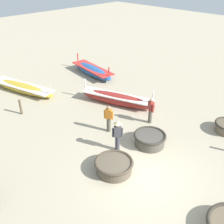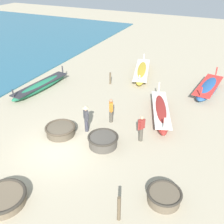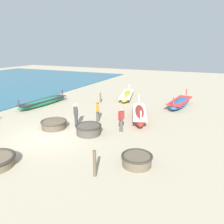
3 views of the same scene
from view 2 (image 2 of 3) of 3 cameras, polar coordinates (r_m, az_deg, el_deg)
ground_plane at (r=14.26m, az=-11.54°, el=-7.84°), size 80.00×80.00×0.00m
coracle_tilted at (r=15.16m, az=-11.14°, el=-3.84°), size 1.73×1.73×0.54m
coracle_front_left at (r=14.01m, az=-1.98°, el=-6.19°), size 1.63×1.63×0.62m
coracle_upturned at (r=12.05m, az=-22.64°, el=-16.96°), size 1.92×1.92×0.48m
coracle_far_left at (r=11.45m, az=11.27°, el=-17.53°), size 1.46×1.46×0.54m
long_boat_blue_hull at (r=20.86m, az=20.18°, el=4.98°), size 1.73×4.87×1.28m
long_boat_green_hull at (r=16.73m, az=10.51°, el=0.12°), size 2.58×5.11×1.35m
long_boat_white_hull at (r=20.74m, az=-15.20°, el=5.51°), size 1.44×5.71×1.06m
long_boat_ochre_hull at (r=22.92m, az=6.49°, el=8.77°), size 2.51×5.77×1.01m
fisherman_standing_left at (r=14.87m, az=-5.65°, el=-1.05°), size 0.42×0.39×1.67m
fisherman_with_hat at (r=15.71m, az=-0.21°, el=0.44°), size 0.35×0.48×1.57m
fisherman_hauling at (r=14.17m, az=6.39°, el=-3.44°), size 0.33×0.50×1.57m
mooring_post_shoreline at (r=20.92m, az=-0.38°, el=7.34°), size 0.14×0.14×0.96m
mooring_post_inland at (r=10.45m, az=1.51°, el=-20.31°), size 0.14×0.14×1.19m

